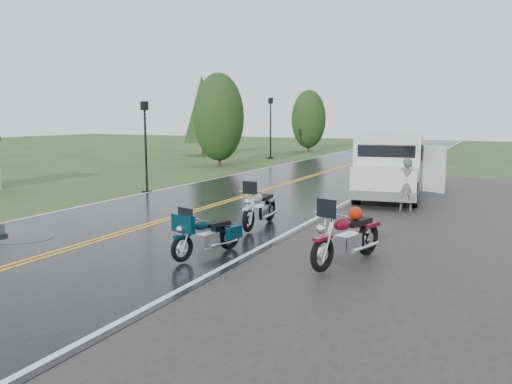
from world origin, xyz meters
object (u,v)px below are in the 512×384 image
motorcycle_red (323,240)px  lamp_post_near_left (146,147)px  lamp_post_far_left (271,128)px  person_at_van (406,185)px  motorcycle_teal (182,238)px  van_white (357,170)px  motorcycle_silver (248,210)px

motorcycle_red → lamp_post_near_left: bearing=160.3°
lamp_post_near_left → lamp_post_far_left: size_ratio=0.82×
motorcycle_red → lamp_post_near_left: size_ratio=0.64×
person_at_van → motorcycle_red: bearing=84.2°
motorcycle_teal → lamp_post_near_left: size_ratio=0.52×
van_white → lamp_post_near_left: lamp_post_near_left is taller
van_white → lamp_post_far_left: (-10.83, 16.46, 1.01)m
motorcycle_silver → lamp_post_near_left: size_ratio=0.60×
motorcycle_silver → lamp_post_near_left: (-6.87, 4.55, 1.17)m
motorcycle_red → van_white: (-1.47, 7.86, 0.51)m
motorcycle_teal → lamp_post_far_left: size_ratio=0.43×
motorcycle_red → lamp_post_near_left: 11.90m
van_white → person_at_van: 1.89m
motorcycle_teal → person_at_van: bearing=83.4°
motorcycle_teal → motorcycle_silver: (-0.02, 2.95, 0.08)m
van_white → person_at_van: size_ratio=3.59×
motorcycle_red → motorcycle_teal: size_ratio=1.23×
lamp_post_near_left → van_white: bearing=6.8°
motorcycle_red → motorcycle_silver: bearing=155.7°
motorcycle_silver → person_at_van: size_ratio=1.27×
lamp_post_far_left → motorcycle_red: bearing=-63.2°
motorcycle_silver → lamp_post_far_left: lamp_post_far_left is taller
motorcycle_red → motorcycle_silver: (-2.77, 2.34, -0.04)m
van_white → motorcycle_silver: bearing=-110.9°
lamp_post_far_left → person_at_van: bearing=-53.7°
motorcycle_red → motorcycle_silver: 3.62m
person_at_van → lamp_post_far_left: size_ratio=0.38×
motorcycle_silver → person_at_van: 5.74m
motorcycle_silver → van_white: bearing=72.0°
motorcycle_teal → person_at_van: (3.01, 7.83, 0.29)m
motorcycle_teal → lamp_post_near_left: 10.27m
motorcycle_red → person_at_van: size_ratio=1.36×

